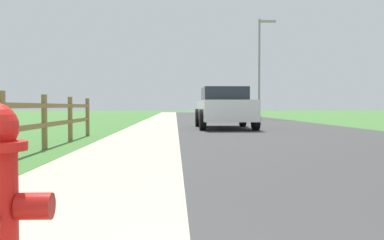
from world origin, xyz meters
name	(u,v)px	position (x,y,z in m)	size (l,w,h in m)	color
ground_plane	(177,121)	(0.00, 25.00, 0.00)	(120.00, 120.00, 0.00)	#427433
road_asphalt	(232,120)	(3.50, 27.00, 0.00)	(7.00, 66.00, 0.01)	#393939
curb_concrete	(129,120)	(-3.00, 27.00, 0.00)	(6.00, 66.00, 0.01)	#C0B296
grass_verge	(105,120)	(-4.50, 27.00, 0.01)	(5.00, 66.00, 0.00)	#427433
rail_fence	(2,122)	(-2.64, 6.34, 0.62)	(0.11, 12.29, 1.08)	brown
parked_suv_white	(224,107)	(1.81, 16.40, 0.81)	(2.11, 4.56, 1.59)	white
street_lamp	(261,60)	(5.70, 28.65, 3.98)	(1.17, 0.20, 6.74)	gray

